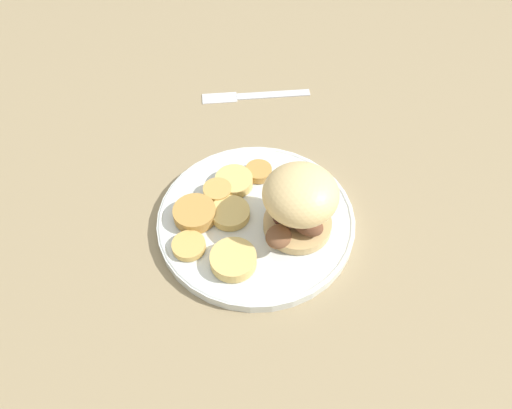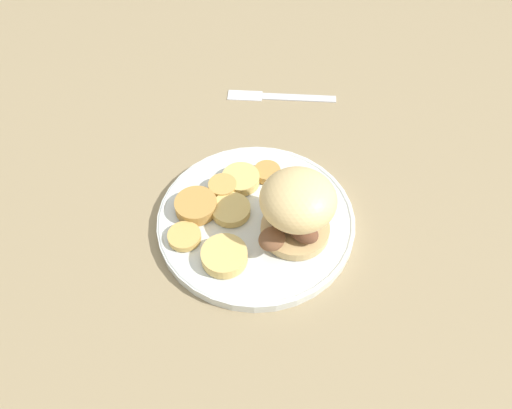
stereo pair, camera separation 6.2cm
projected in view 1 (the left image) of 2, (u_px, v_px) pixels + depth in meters
The scene contains 11 objects.
ground_plane at pixel (256, 224), 0.65m from camera, with size 4.00×4.00×0.00m, color #937F5B.
dinner_plate at pixel (256, 220), 0.65m from camera, with size 0.26×0.26×0.02m.
sandwich at pixel (299, 204), 0.59m from camera, with size 0.10×0.09×0.09m.
potato_round_0 at pixel (234, 181), 0.67m from camera, with size 0.05×0.05×0.01m, color #DBB766.
potato_round_1 at pixel (195, 213), 0.63m from camera, with size 0.05×0.05×0.02m, color #BC8942.
potato_round_2 at pixel (230, 213), 0.64m from camera, with size 0.05×0.05×0.01m, color #DBB766.
potato_round_3 at pixel (233, 260), 0.59m from camera, with size 0.06×0.06×0.02m, color #DBB766.
potato_round_4 at pixel (217, 192), 0.66m from camera, with size 0.04×0.04×0.01m, color tan.
potato_round_5 at pixel (189, 246), 0.61m from camera, with size 0.04×0.04×0.01m, color tan.
potato_round_6 at pixel (259, 172), 0.68m from camera, with size 0.04×0.04×0.01m, color #BC8942.
fork at pixel (254, 95), 0.81m from camera, with size 0.11×0.16×0.00m.
Camera 1 is at (0.35, 0.17, 0.53)m, focal length 35.00 mm.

